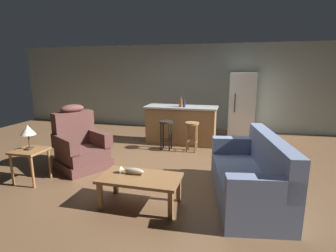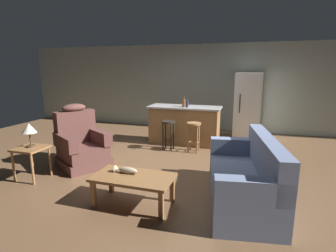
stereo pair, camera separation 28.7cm
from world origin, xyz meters
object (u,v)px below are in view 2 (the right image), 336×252
at_px(coffee_table, 133,180).
at_px(bottle_tall_green, 187,104).
at_px(recliner_near_lamp, 81,144).
at_px(end_table, 31,153).
at_px(refrigerator, 247,105).
at_px(table_lamp, 29,129).
at_px(bottle_short_amber, 184,103).
at_px(couch, 246,179).
at_px(fish_figurine, 126,170).
at_px(bar_stool_right, 194,132).
at_px(bar_stool_left, 168,130).
at_px(kitchen_island, 184,125).

distance_m(coffee_table, bottle_tall_green, 3.14).
xyz_separation_m(recliner_near_lamp, end_table, (-0.42, -0.80, 0.04)).
xyz_separation_m(end_table, refrigerator, (3.43, 4.15, 0.42)).
distance_m(coffee_table, table_lamp, 2.13).
bearing_deg(bottle_short_amber, couch, -58.55).
relative_size(couch, bottle_tall_green, 9.59).
relative_size(fish_figurine, refrigerator, 0.19).
bearing_deg(bar_stool_right, recliner_near_lamp, -141.57).
xyz_separation_m(end_table, bottle_tall_green, (2.05, 2.79, 0.57)).
bearing_deg(end_table, couch, 4.68).
xyz_separation_m(coffee_table, refrigerator, (1.39, 4.43, 0.52)).
height_order(bar_stool_left, bottle_tall_green, bottle_tall_green).
relative_size(fish_figurine, bar_stool_left, 0.50).
bearing_deg(kitchen_island, bar_stool_right, -58.91).
bearing_deg(end_table, kitchen_island, 56.52).
bearing_deg(coffee_table, bar_stool_left, 96.98).
bearing_deg(refrigerator, recliner_near_lamp, -132.01).
xyz_separation_m(fish_figurine, bar_stool_left, (-0.18, 2.54, 0.01)).
bearing_deg(bar_stool_left, couch, -48.36).
distance_m(table_lamp, refrigerator, 5.37).
xyz_separation_m(fish_figurine, table_lamp, (-1.90, 0.24, 0.41)).
relative_size(end_table, kitchen_island, 0.31).
distance_m(end_table, kitchen_island, 3.54).
bearing_deg(fish_figurine, end_table, 173.39).
bearing_deg(end_table, table_lamp, 99.18).
bearing_deg(couch, coffee_table, 11.24).
xyz_separation_m(fish_figurine, bottle_tall_green, (0.15, 3.01, 0.57)).
distance_m(recliner_near_lamp, bottle_short_amber, 2.64).
bearing_deg(bottle_short_amber, bar_stool_left, -113.10).
distance_m(fish_figurine, recliner_near_lamp, 1.80).
height_order(couch, bar_stool_right, couch).
bearing_deg(couch, end_table, -5.11).
xyz_separation_m(kitchen_island, bar_stool_left, (-0.23, -0.63, -0.01)).
distance_m(coffee_table, refrigerator, 4.67).
xyz_separation_m(end_table, bottle_short_amber, (1.96, 2.86, 0.59)).
bearing_deg(refrigerator, coffee_table, -107.43).
height_order(kitchen_island, bottle_short_amber, bottle_short_amber).
distance_m(coffee_table, kitchen_island, 3.24).
xyz_separation_m(refrigerator, bottle_tall_green, (-1.38, -1.36, 0.15)).
bearing_deg(bottle_short_amber, recliner_near_lamp, -126.72).
bearing_deg(kitchen_island, couch, -59.32).
xyz_separation_m(coffee_table, kitchen_island, (-0.09, 3.23, 0.11)).
bearing_deg(kitchen_island, refrigerator, 38.97).
height_order(end_table, bar_stool_left, bar_stool_left).
distance_m(couch, refrigerator, 3.90).
relative_size(couch, table_lamp, 4.92).
bearing_deg(fish_figurine, table_lamp, 172.82).
bearing_deg(end_table, bar_stool_right, 44.87).
xyz_separation_m(bar_stool_right, bottle_tall_green, (-0.28, 0.47, 0.56)).
height_order(coffee_table, bar_stool_left, bar_stool_left).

